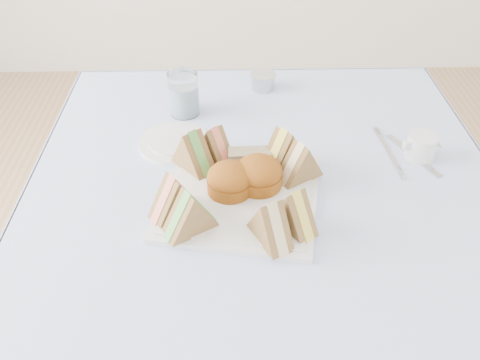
{
  "coord_description": "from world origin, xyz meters",
  "views": [
    {
      "loc": [
        -0.07,
        -0.86,
        1.43
      ],
      "look_at": [
        -0.05,
        -0.07,
        0.8
      ],
      "focal_mm": 38.0,
      "sensor_mm": 36.0,
      "label": 1
    }
  ],
  "objects_px": {
    "water_glass": "(184,94)",
    "table": "(260,288)",
    "serving_plate": "(240,197)",
    "creamer_jug": "(421,147)"
  },
  "relations": [
    {
      "from": "creamer_jug",
      "to": "water_glass",
      "type": "bearing_deg",
      "value": 145.41
    },
    {
      "from": "serving_plate",
      "to": "creamer_jug",
      "type": "distance_m",
      "value": 0.43
    },
    {
      "from": "table",
      "to": "creamer_jug",
      "type": "height_order",
      "value": "creamer_jug"
    },
    {
      "from": "table",
      "to": "water_glass",
      "type": "height_order",
      "value": "water_glass"
    },
    {
      "from": "water_glass",
      "to": "table",
      "type": "bearing_deg",
      "value": -55.09
    },
    {
      "from": "table",
      "to": "water_glass",
      "type": "bearing_deg",
      "value": 124.91
    },
    {
      "from": "water_glass",
      "to": "serving_plate",
      "type": "bearing_deg",
      "value": -68.58
    },
    {
      "from": "table",
      "to": "serving_plate",
      "type": "bearing_deg",
      "value": -127.3
    },
    {
      "from": "table",
      "to": "serving_plate",
      "type": "xyz_separation_m",
      "value": [
        -0.05,
        -0.07,
        0.38
      ]
    },
    {
      "from": "serving_plate",
      "to": "creamer_jug",
      "type": "bearing_deg",
      "value": 29.01
    }
  ]
}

